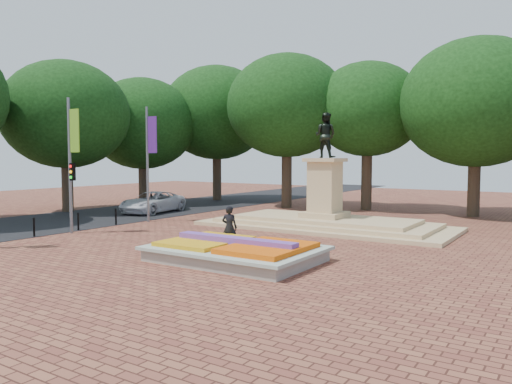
{
  "coord_description": "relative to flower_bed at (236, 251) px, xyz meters",
  "views": [
    {
      "loc": [
        11.93,
        -17.32,
        3.95
      ],
      "look_at": [
        -1.76,
        3.66,
        2.2
      ],
      "focal_mm": 35.0,
      "sensor_mm": 36.0,
      "label": 1
    }
  ],
  "objects": [
    {
      "name": "bollard_row",
      "position": [
        -11.73,
        0.5,
        0.15
      ],
      "size": [
        0.12,
        13.12,
        0.98
      ],
      "color": "black",
      "rests_on": "ground"
    },
    {
      "name": "tree_row_street",
      "position": [
        -20.53,
        6.67,
        6.01
      ],
      "size": [
        8.4,
        25.4,
        9.98
      ],
      "color": "#36291D",
      "rests_on": "ground"
    },
    {
      "name": "pedestrian",
      "position": [
        -1.64,
        1.82,
        0.57
      ],
      "size": [
        0.77,
        0.6,
        1.89
      ],
      "primitive_type": "imported",
      "rotation": [
        0.0,
        0.0,
        3.37
      ],
      "color": "black",
      "rests_on": "ground"
    },
    {
      "name": "asphalt_street",
      "position": [
        -16.03,
        7.0,
        -0.37
      ],
      "size": [
        9.0,
        90.0,
        0.02
      ],
      "primitive_type": "cube",
      "color": "black",
      "rests_on": "ground"
    },
    {
      "name": "ground",
      "position": [
        -1.03,
        2.0,
        -0.38
      ],
      "size": [
        90.0,
        90.0,
        0.0
      ],
      "primitive_type": "plane",
      "color": "brown",
      "rests_on": "ground"
    },
    {
      "name": "banner_poles",
      "position": [
        -11.1,
        0.69,
        3.5
      ],
      "size": [
        0.88,
        11.17,
        7.0
      ],
      "color": "slate",
      "rests_on": "ground"
    },
    {
      "name": "monument",
      "position": [
        -1.03,
        10.0,
        0.5
      ],
      "size": [
        14.0,
        6.0,
        6.4
      ],
      "color": "tan",
      "rests_on": "ground"
    },
    {
      "name": "flower_bed",
      "position": [
        0.0,
        0.0,
        0.0
      ],
      "size": [
        6.3,
        4.3,
        0.91
      ],
      "color": "gray",
      "rests_on": "ground"
    },
    {
      "name": "van",
      "position": [
        -14.57,
        10.23,
        0.37
      ],
      "size": [
        3.21,
        5.68,
        1.5
      ],
      "primitive_type": "imported",
      "rotation": [
        0.0,
        0.0,
        0.14
      ],
      "color": "silver",
      "rests_on": "ground"
    },
    {
      "name": "tree_row_back",
      "position": [
        1.31,
        20.0,
        6.29
      ],
      "size": [
        44.8,
        8.8,
        10.43
      ],
      "color": "#36291D",
      "rests_on": "ground"
    }
  ]
}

